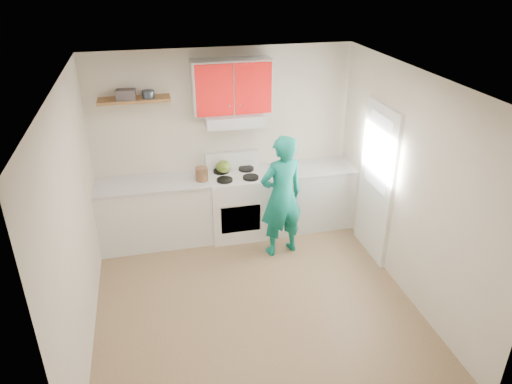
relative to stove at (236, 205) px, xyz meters
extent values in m
plane|color=brown|center=(-0.10, -1.57, -0.46)|extent=(3.80, 3.80, 0.00)
cube|color=white|center=(-0.10, -1.57, 2.14)|extent=(3.60, 3.80, 0.04)
cube|color=beige|center=(-0.10, 0.32, 0.84)|extent=(3.60, 0.04, 2.60)
cube|color=beige|center=(-0.10, -3.47, 0.84)|extent=(3.60, 0.04, 2.60)
cube|color=beige|center=(-1.90, -1.57, 0.84)|extent=(0.04, 3.80, 2.60)
cube|color=beige|center=(1.70, -1.57, 0.84)|extent=(0.04, 3.80, 2.60)
cube|color=white|center=(1.68, -0.88, 0.56)|extent=(0.05, 0.85, 2.05)
cube|color=white|center=(1.65, -0.88, 0.99)|extent=(0.01, 0.55, 0.95)
cube|color=silver|center=(-1.14, 0.02, -0.01)|extent=(1.52, 0.60, 0.90)
cube|color=silver|center=(1.04, 0.02, -0.01)|extent=(1.32, 0.60, 0.90)
cube|color=white|center=(0.00, 0.00, 0.00)|extent=(0.76, 0.65, 0.92)
cube|color=silver|center=(0.00, 0.10, 1.24)|extent=(0.76, 0.44, 0.15)
cube|color=red|center=(0.00, 0.16, 1.66)|extent=(1.02, 0.33, 0.70)
cube|color=brown|center=(-1.25, 0.18, 1.56)|extent=(0.90, 0.30, 0.04)
cube|color=#473E41|center=(-1.34, 0.14, 1.64)|extent=(0.25, 0.19, 0.12)
cylinder|color=#333D4C|center=(-1.07, 0.14, 1.62)|extent=(0.18, 0.18, 0.09)
ellipsoid|color=#56711F|center=(-0.15, 0.13, 0.55)|extent=(0.27, 0.27, 0.18)
cylinder|color=brown|center=(-0.48, -0.06, 0.54)|extent=(0.21, 0.21, 0.20)
cube|color=olive|center=(0.70, -0.05, 0.45)|extent=(0.33, 0.29, 0.02)
cube|color=red|center=(1.36, -0.05, 0.44)|extent=(0.36, 0.33, 0.01)
imported|color=#0C6F5F|center=(0.49, -0.62, 0.38)|extent=(0.69, 0.53, 1.68)
camera|label=1|loc=(-1.10, -5.95, 3.20)|focal=33.65mm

